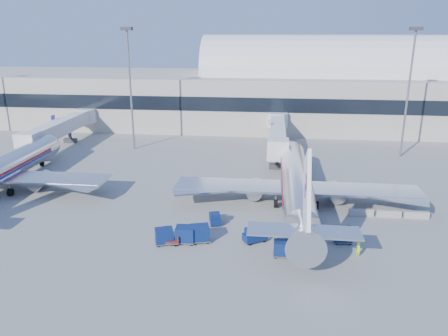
# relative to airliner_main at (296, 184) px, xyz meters

# --- Properties ---
(ground) EXTENTS (260.00, 260.00, 0.00)m
(ground) POSITION_rel_airliner_main_xyz_m (-10.00, -4.51, -2.93)
(ground) COLOR gray
(ground) RESTS_ON ground
(terminal) EXTENTS (170.00, 28.15, 21.00)m
(terminal) POSITION_rel_airliner_main_xyz_m (-23.60, 51.46, 4.60)
(terminal) COLOR #B2AA9E
(terminal) RESTS_ON ground
(airliner_main) EXTENTS (32.00, 37.26, 12.07)m
(airliner_main) POSITION_rel_airliner_main_xyz_m (0.00, 0.00, 0.00)
(airliner_main) COLOR silver
(airliner_main) RESTS_ON ground
(jetbridge_near) EXTENTS (4.40, 27.50, 6.25)m
(jetbridge_near) POSITION_rel_airliner_main_xyz_m (-2.40, 26.30, 1.00)
(jetbridge_near) COLOR silver
(jetbridge_near) RESTS_ON ground
(jetbridge_mid) EXTENTS (4.40, 27.50, 6.25)m
(jetbridge_mid) POSITION_rel_airliner_main_xyz_m (-44.40, 26.30, 1.00)
(jetbridge_mid) COLOR silver
(jetbridge_mid) RESTS_ON ground
(mast_west) EXTENTS (2.00, 1.20, 22.60)m
(mast_west) POSITION_rel_airliner_main_xyz_m (-30.00, 25.49, 11.87)
(mast_west) COLOR slate
(mast_west) RESTS_ON ground
(mast_east) EXTENTS (2.00, 1.20, 22.60)m
(mast_east) POSITION_rel_airliner_main_xyz_m (20.00, 25.49, 11.87)
(mast_east) COLOR slate
(mast_east) RESTS_ON ground
(barrier_near) EXTENTS (3.00, 0.55, 0.90)m
(barrier_near) POSITION_rel_airliner_main_xyz_m (8.00, -2.51, -2.48)
(barrier_near) COLOR #9E9E96
(barrier_near) RESTS_ON ground
(barrier_mid) EXTENTS (3.00, 0.55, 0.90)m
(barrier_mid) POSITION_rel_airliner_main_xyz_m (11.30, -2.51, -2.48)
(barrier_mid) COLOR #9E9E96
(barrier_mid) RESTS_ON ground
(barrier_far) EXTENTS (3.00, 0.55, 0.90)m
(barrier_far) POSITION_rel_airliner_main_xyz_m (14.60, -2.51, -2.48)
(barrier_far) COLOR #9E9E96
(barrier_far) RESTS_ON ground
(tug_lead) EXTENTS (2.85, 2.40, 1.67)m
(tug_lead) POSITION_rel_airliner_main_xyz_m (-4.97, -11.00, -2.17)
(tug_lead) COLOR #0A1D50
(tug_lead) RESTS_ON ground
(tug_right) EXTENTS (2.19, 2.13, 1.33)m
(tug_right) POSITION_rel_airliner_main_xyz_m (-0.38, -8.11, -2.32)
(tug_right) COLOR #0A1D50
(tug_right) RESTS_ON ground
(tug_left) EXTENTS (1.74, 2.66, 1.60)m
(tug_left) POSITION_rel_airliner_main_xyz_m (-9.85, -6.85, -2.20)
(tug_left) COLOR #0A1D50
(tug_left) RESTS_ON ground
(cart_train_a) EXTENTS (2.51, 2.16, 1.89)m
(cart_train_a) POSITION_rel_airliner_main_xyz_m (-10.87, -11.62, -1.92)
(cart_train_a) COLOR #0A1D50
(cart_train_a) RESTS_ON ground
(cart_train_b) EXTENTS (2.18, 1.69, 1.87)m
(cart_train_b) POSITION_rel_airliner_main_xyz_m (-12.40, -12.04, -1.93)
(cart_train_b) COLOR #0A1D50
(cart_train_b) RESTS_ON ground
(cart_train_c) EXTENTS (2.40, 2.13, 1.76)m
(cart_train_c) POSITION_rel_airliner_main_xyz_m (-14.59, -12.55, -1.99)
(cart_train_c) COLOR #0A1D50
(cart_train_c) RESTS_ON ground
(cart_solo_near) EXTENTS (1.88, 1.44, 1.65)m
(cart_solo_near) POSITION_rel_airliner_main_xyz_m (-1.93, -13.81, -2.05)
(cart_solo_near) COLOR #0A1D50
(cart_solo_near) RESTS_ON ground
(cart_solo_far) EXTENTS (2.08, 1.66, 1.72)m
(cart_solo_far) POSITION_rel_airliner_main_xyz_m (4.64, -9.99, -2.01)
(cart_solo_far) COLOR #0A1D50
(cart_solo_far) RESTS_ON ground
(cart_open_red) EXTENTS (2.17, 1.58, 0.56)m
(cart_open_red) POSITION_rel_airliner_main_xyz_m (-13.97, -12.48, -2.52)
(cart_open_red) COLOR slate
(cart_open_red) RESTS_ON ground
(ramp_worker) EXTENTS (0.63, 0.69, 1.59)m
(ramp_worker) POSITION_rel_airliner_main_xyz_m (5.77, -13.03, -2.13)
(ramp_worker) COLOR #99DF17
(ramp_worker) RESTS_ON ground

